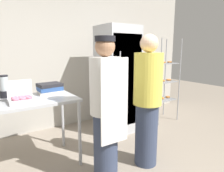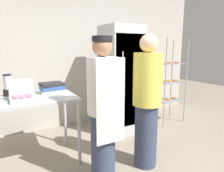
{
  "view_description": "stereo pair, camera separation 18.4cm",
  "coord_description": "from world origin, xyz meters",
  "px_view_note": "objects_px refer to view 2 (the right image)",
  "views": [
    {
      "loc": [
        -1.36,
        -1.51,
        1.56
      ],
      "look_at": [
        0.11,
        0.71,
        1.06
      ],
      "focal_mm": 32.0,
      "sensor_mm": 36.0,
      "label": 1
    },
    {
      "loc": [
        -1.2,
        -1.61,
        1.56
      ],
      "look_at": [
        0.11,
        0.71,
        1.06
      ],
      "focal_mm": 32.0,
      "sensor_mm": 36.0,
      "label": 2
    }
  ],
  "objects_px": {
    "person_baker": "(103,108)",
    "baking_rack": "(169,82)",
    "person_customer": "(147,101)",
    "blender_pitcher": "(8,86)",
    "donut_box": "(23,97)",
    "refrigerator": "(121,80)",
    "binder_stack": "(52,87)"
  },
  "relations": [
    {
      "from": "person_customer",
      "to": "blender_pitcher",
      "type": "bearing_deg",
      "value": 145.81
    },
    {
      "from": "refrigerator",
      "to": "person_customer",
      "type": "height_order",
      "value": "refrigerator"
    },
    {
      "from": "baking_rack",
      "to": "donut_box",
      "type": "relative_size",
      "value": 6.17
    },
    {
      "from": "baking_rack",
      "to": "person_customer",
      "type": "height_order",
      "value": "baking_rack"
    },
    {
      "from": "refrigerator",
      "to": "binder_stack",
      "type": "xyz_separation_m",
      "value": [
        -1.32,
        -0.19,
        0.02
      ]
    },
    {
      "from": "baking_rack",
      "to": "person_baker",
      "type": "distance_m",
      "value": 2.34
    },
    {
      "from": "refrigerator",
      "to": "person_baker",
      "type": "relative_size",
      "value": 1.16
    },
    {
      "from": "binder_stack",
      "to": "refrigerator",
      "type": "bearing_deg",
      "value": 8.13
    },
    {
      "from": "person_customer",
      "to": "person_baker",
      "type": "bearing_deg",
      "value": 177.06
    },
    {
      "from": "blender_pitcher",
      "to": "person_baker",
      "type": "height_order",
      "value": "person_baker"
    },
    {
      "from": "donut_box",
      "to": "person_baker",
      "type": "xyz_separation_m",
      "value": [
        0.79,
        -0.61,
        -0.09
      ]
    },
    {
      "from": "baking_rack",
      "to": "blender_pitcher",
      "type": "xyz_separation_m",
      "value": [
        -3.01,
        -0.03,
        0.19
      ]
    },
    {
      "from": "baking_rack",
      "to": "blender_pitcher",
      "type": "bearing_deg",
      "value": -179.38
    },
    {
      "from": "refrigerator",
      "to": "blender_pitcher",
      "type": "distance_m",
      "value": 1.89
    },
    {
      "from": "blender_pitcher",
      "to": "person_baker",
      "type": "bearing_deg",
      "value": -47.76
    },
    {
      "from": "baking_rack",
      "to": "binder_stack",
      "type": "distance_m",
      "value": 2.45
    },
    {
      "from": "donut_box",
      "to": "person_customer",
      "type": "bearing_deg",
      "value": -24.62
    },
    {
      "from": "refrigerator",
      "to": "baking_rack",
      "type": "xyz_separation_m",
      "value": [
        1.13,
        -0.09,
        -0.12
      ]
    },
    {
      "from": "refrigerator",
      "to": "donut_box",
      "type": "distance_m",
      "value": 1.82
    },
    {
      "from": "baking_rack",
      "to": "person_customer",
      "type": "xyz_separation_m",
      "value": [
        -1.47,
        -1.08,
        0.02
      ]
    },
    {
      "from": "donut_box",
      "to": "blender_pitcher",
      "type": "distance_m",
      "value": 0.43
    },
    {
      "from": "person_baker",
      "to": "baking_rack",
      "type": "bearing_deg",
      "value": 26.69
    },
    {
      "from": "refrigerator",
      "to": "donut_box",
      "type": "height_order",
      "value": "refrigerator"
    },
    {
      "from": "baking_rack",
      "to": "person_customer",
      "type": "distance_m",
      "value": 1.82
    },
    {
      "from": "baking_rack",
      "to": "blender_pitcher",
      "type": "relative_size",
      "value": 5.95
    },
    {
      "from": "blender_pitcher",
      "to": "person_baker",
      "type": "distance_m",
      "value": 1.38
    },
    {
      "from": "person_customer",
      "to": "baking_rack",
      "type": "bearing_deg",
      "value": 36.39
    },
    {
      "from": "binder_stack",
      "to": "person_baker",
      "type": "xyz_separation_m",
      "value": [
        0.36,
        -0.95,
        -0.12
      ]
    },
    {
      "from": "binder_stack",
      "to": "person_customer",
      "type": "relative_size",
      "value": 0.19
    },
    {
      "from": "baking_rack",
      "to": "donut_box",
      "type": "xyz_separation_m",
      "value": [
        -2.87,
        -0.44,
        0.11
      ]
    },
    {
      "from": "blender_pitcher",
      "to": "person_customer",
      "type": "height_order",
      "value": "person_customer"
    },
    {
      "from": "baking_rack",
      "to": "person_baker",
      "type": "height_order",
      "value": "baking_rack"
    }
  ]
}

